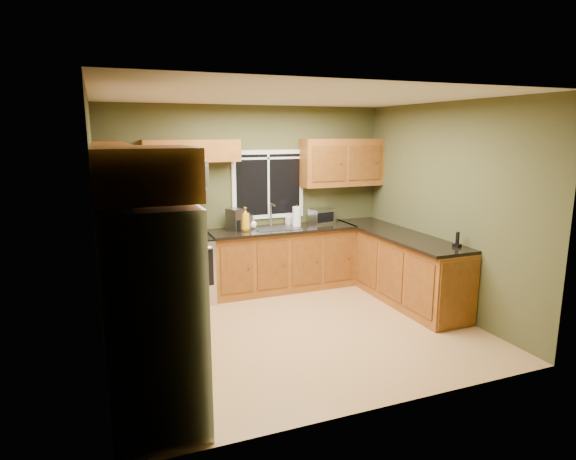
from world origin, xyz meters
TOP-DOWN VIEW (x-y plane):
  - floor at (0.00, 0.00)m, footprint 4.20×4.20m
  - ceiling at (0.00, 0.00)m, footprint 4.20×4.20m
  - back_wall at (0.00, 1.80)m, footprint 4.20×0.00m
  - front_wall at (0.00, -1.80)m, footprint 4.20×0.00m
  - left_wall at (-2.10, 0.00)m, footprint 0.00×3.60m
  - right_wall at (2.10, 0.00)m, footprint 0.00×3.60m
  - window at (0.30, 1.78)m, footprint 1.12×0.03m
  - base_cabinets_left at (-1.80, 0.48)m, footprint 0.60×2.65m
  - countertop_left at (-1.78, 0.48)m, footprint 0.65×2.65m
  - base_cabinets_back at (0.42, 1.50)m, footprint 2.17×0.60m
  - countertop_back at (0.42, 1.48)m, footprint 2.17×0.65m
  - base_cabinets_peninsula at (1.80, 0.54)m, footprint 0.60×2.52m
  - countertop_peninsula at (1.78, 0.55)m, footprint 0.65×2.50m
  - upper_cabinets_left at (-1.94, 0.48)m, footprint 0.33×2.65m
  - upper_cabinets_back_left at (-0.85, 1.64)m, footprint 1.30×0.33m
  - upper_cabinets_back_right at (1.45, 1.64)m, footprint 1.30×0.33m
  - upper_cabinet_over_fridge at (-1.74, -1.30)m, footprint 0.72×0.90m
  - refrigerator at (-1.74, -1.30)m, footprint 0.74×0.90m
  - range at (-1.05, 1.47)m, footprint 0.76×0.69m
  - microwave at (-1.05, 1.61)m, footprint 0.76×0.41m
  - sink at (0.30, 1.49)m, footprint 0.60×0.42m
  - toaster_oven at (1.11, 1.62)m, footprint 0.40×0.33m
  - coffee_maker at (-0.28, 1.55)m, footprint 0.27×0.30m
  - kettle at (-0.05, 1.65)m, footprint 0.17×0.17m
  - paper_towel_roll at (0.65, 1.52)m, footprint 0.14×0.14m
  - soap_bottle_a at (-0.15, 1.50)m, footprint 0.13×0.14m
  - soap_bottle_b at (0.60, 1.70)m, footprint 0.10×0.10m
  - soap_bottle_c at (-0.01, 1.63)m, footprint 0.14×0.14m
  - cordless_phone at (1.98, -0.41)m, footprint 0.10×0.10m

SIDE VIEW (x-z plane):
  - floor at x=0.00m, z-range 0.00..0.00m
  - base_cabinets_peninsula at x=1.80m, z-range 0.00..0.90m
  - base_cabinets_left at x=-1.80m, z-range 0.00..0.90m
  - base_cabinets_back at x=0.42m, z-range 0.00..0.90m
  - range at x=-1.05m, z-range 0.00..0.94m
  - refrigerator at x=-1.74m, z-range 0.00..1.80m
  - countertop_left at x=-1.78m, z-range 0.90..0.94m
  - countertop_back at x=0.42m, z-range 0.90..0.94m
  - countertop_peninsula at x=1.78m, z-range 0.90..0.94m
  - sink at x=0.30m, z-range 0.77..1.13m
  - cordless_phone at x=1.98m, z-range 0.90..1.09m
  - soap_bottle_c at x=-0.01m, z-range 0.94..1.10m
  - soap_bottle_b at x=0.60m, z-range 0.94..1.11m
  - kettle at x=-0.05m, z-range 0.93..1.17m
  - toaster_oven at x=1.11m, z-range 0.94..1.16m
  - coffee_maker at x=-0.28m, z-range 0.93..1.24m
  - paper_towel_roll at x=0.65m, z-range 0.92..1.25m
  - soap_bottle_a at x=-0.15m, z-range 0.94..1.27m
  - back_wall at x=0.00m, z-range -0.75..3.45m
  - front_wall at x=0.00m, z-range -0.75..3.45m
  - left_wall at x=-2.10m, z-range -0.45..3.15m
  - right_wall at x=2.10m, z-range -0.45..3.15m
  - window at x=0.30m, z-range 1.04..2.06m
  - microwave at x=-1.05m, z-range 1.52..1.94m
  - upper_cabinets_left at x=-1.94m, z-range 1.50..2.22m
  - upper_cabinets_back_right at x=1.45m, z-range 1.50..2.22m
  - upper_cabinet_over_fridge at x=-1.74m, z-range 1.84..2.22m
  - upper_cabinets_back_left at x=-0.85m, z-range 1.92..2.22m
  - ceiling at x=0.00m, z-range 2.70..2.70m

